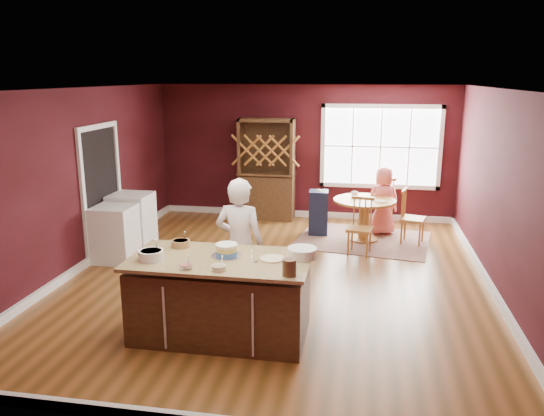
{
  "coord_description": "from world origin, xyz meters",
  "views": [
    {
      "loc": [
        1.19,
        -7.18,
        2.88
      ],
      "look_at": [
        -0.07,
        -0.02,
        1.05
      ],
      "focal_mm": 35.0,
      "sensor_mm": 36.0,
      "label": 1
    }
  ],
  "objects_px": {
    "baker": "(240,245)",
    "layer_cake": "(227,250)",
    "hutch": "(267,169)",
    "dryer": "(132,221)",
    "seated_woman": "(383,201)",
    "chair_east": "(413,216)",
    "high_chair": "(318,212)",
    "toddler": "(324,190)",
    "chair_south": "(360,226)",
    "dining_table": "(364,211)",
    "washer": "(115,234)",
    "chair_north": "(380,203)",
    "kitchen_island": "(221,299)"
  },
  "relations": [
    {
      "from": "baker",
      "to": "seated_woman",
      "type": "height_order",
      "value": "baker"
    },
    {
      "from": "chair_south",
      "to": "toddler",
      "type": "height_order",
      "value": "chair_south"
    },
    {
      "from": "kitchen_island",
      "to": "seated_woman",
      "type": "bearing_deg",
      "value": 66.48
    },
    {
      "from": "chair_south",
      "to": "high_chair",
      "type": "relative_size",
      "value": 1.11
    },
    {
      "from": "baker",
      "to": "chair_north",
      "type": "relative_size",
      "value": 1.66
    },
    {
      "from": "chair_east",
      "to": "toddler",
      "type": "relative_size",
      "value": 3.74
    },
    {
      "from": "dining_table",
      "to": "seated_woman",
      "type": "bearing_deg",
      "value": 54.28
    },
    {
      "from": "chair_north",
      "to": "hutch",
      "type": "bearing_deg",
      "value": -45.8
    },
    {
      "from": "chair_east",
      "to": "high_chair",
      "type": "distance_m",
      "value": 1.7
    },
    {
      "from": "chair_south",
      "to": "seated_woman",
      "type": "bearing_deg",
      "value": 82.66
    },
    {
      "from": "chair_south",
      "to": "chair_east",
      "type": "bearing_deg",
      "value": 50.15
    },
    {
      "from": "washer",
      "to": "baker",
      "type": "bearing_deg",
      "value": -30.96
    },
    {
      "from": "kitchen_island",
      "to": "chair_north",
      "type": "relative_size",
      "value": 1.96
    },
    {
      "from": "layer_cake",
      "to": "high_chair",
      "type": "relative_size",
      "value": 0.4
    },
    {
      "from": "baker",
      "to": "hutch",
      "type": "relative_size",
      "value": 0.83
    },
    {
      "from": "toddler",
      "to": "chair_north",
      "type": "bearing_deg",
      "value": 23.94
    },
    {
      "from": "baker",
      "to": "kitchen_island",
      "type": "bearing_deg",
      "value": 90.16
    },
    {
      "from": "washer",
      "to": "dryer",
      "type": "bearing_deg",
      "value": 90.0
    },
    {
      "from": "chair_north",
      "to": "dryer",
      "type": "height_order",
      "value": "chair_north"
    },
    {
      "from": "high_chair",
      "to": "dryer",
      "type": "height_order",
      "value": "dryer"
    },
    {
      "from": "washer",
      "to": "dryer",
      "type": "relative_size",
      "value": 0.94
    },
    {
      "from": "toddler",
      "to": "hutch",
      "type": "distance_m",
      "value": 1.49
    },
    {
      "from": "chair_east",
      "to": "high_chair",
      "type": "height_order",
      "value": "chair_east"
    },
    {
      "from": "high_chair",
      "to": "washer",
      "type": "bearing_deg",
      "value": -150.71
    },
    {
      "from": "dining_table",
      "to": "toddler",
      "type": "distance_m",
      "value": 0.87
    },
    {
      "from": "kitchen_island",
      "to": "toddler",
      "type": "bearing_deg",
      "value": 79.17
    },
    {
      "from": "dining_table",
      "to": "washer",
      "type": "relative_size",
      "value": 1.24
    },
    {
      "from": "layer_cake",
      "to": "washer",
      "type": "distance_m",
      "value": 3.18
    },
    {
      "from": "chair_south",
      "to": "high_chair",
      "type": "distance_m",
      "value": 1.28
    },
    {
      "from": "kitchen_island",
      "to": "dryer",
      "type": "height_order",
      "value": "dryer"
    },
    {
      "from": "chair_south",
      "to": "chair_north",
      "type": "xyz_separation_m",
      "value": [
        0.35,
        1.6,
        0.03
      ]
    },
    {
      "from": "high_chair",
      "to": "chair_east",
      "type": "bearing_deg",
      "value": -12.94
    },
    {
      "from": "layer_cake",
      "to": "dryer",
      "type": "distance_m",
      "value": 3.62
    },
    {
      "from": "kitchen_island",
      "to": "baker",
      "type": "relative_size",
      "value": 1.18
    },
    {
      "from": "toddler",
      "to": "washer",
      "type": "relative_size",
      "value": 0.29
    },
    {
      "from": "toddler",
      "to": "dryer",
      "type": "relative_size",
      "value": 0.28
    },
    {
      "from": "chair_north",
      "to": "kitchen_island",
      "type": "bearing_deg",
      "value": 31.76
    },
    {
      "from": "high_chair",
      "to": "washer",
      "type": "distance_m",
      "value": 3.64
    },
    {
      "from": "dining_table",
      "to": "hutch",
      "type": "relative_size",
      "value": 0.54
    },
    {
      "from": "baker",
      "to": "layer_cake",
      "type": "relative_size",
      "value": 4.88
    },
    {
      "from": "high_chair",
      "to": "hutch",
      "type": "xyz_separation_m",
      "value": [
        -1.14,
        0.94,
        0.59
      ]
    },
    {
      "from": "seated_woman",
      "to": "washer",
      "type": "relative_size",
      "value": 1.42
    },
    {
      "from": "baker",
      "to": "hutch",
      "type": "xyz_separation_m",
      "value": [
        -0.47,
        4.36,
        0.18
      ]
    },
    {
      "from": "baker",
      "to": "dryer",
      "type": "xyz_separation_m",
      "value": [
        -2.37,
        2.06,
        -0.37
      ]
    },
    {
      "from": "baker",
      "to": "washer",
      "type": "distance_m",
      "value": 2.79
    },
    {
      "from": "chair_north",
      "to": "washer",
      "type": "xyz_separation_m",
      "value": [
        -4.16,
        -2.58,
        -0.06
      ]
    },
    {
      "from": "dining_table",
      "to": "washer",
      "type": "bearing_deg",
      "value": -155.49
    },
    {
      "from": "chair_east",
      "to": "toddler",
      "type": "height_order",
      "value": "chair_east"
    },
    {
      "from": "hutch",
      "to": "dryer",
      "type": "bearing_deg",
      "value": -129.52
    },
    {
      "from": "toddler",
      "to": "hutch",
      "type": "relative_size",
      "value": 0.13
    }
  ]
}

